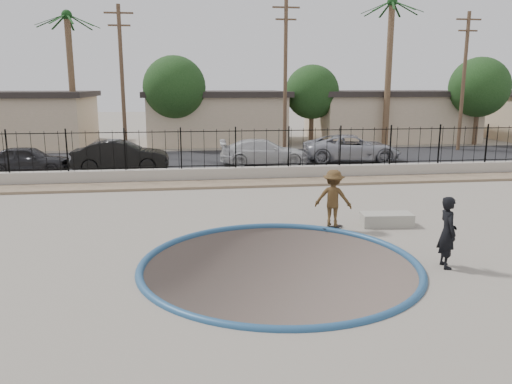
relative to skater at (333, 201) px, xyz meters
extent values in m
cube|color=slate|center=(-2.20, 10.10, -1.98)|extent=(120.00, 120.00, 2.20)
torus|color=navy|center=(-2.20, -2.90, -0.88)|extent=(7.04, 7.04, 0.20)
cube|color=#9A8165|center=(-2.20, 7.30, -0.82)|extent=(42.00, 1.60, 0.11)
cube|color=#A09A8D|center=(-2.20, 8.40, -0.58)|extent=(42.00, 0.45, 0.60)
cube|color=black|center=(-2.20, 8.40, -0.16)|extent=(40.00, 0.04, 0.03)
cube|color=black|center=(-2.20, 8.40, 1.42)|extent=(40.00, 0.04, 0.04)
cube|color=black|center=(-2.20, 15.10, -0.86)|extent=(90.00, 8.00, 0.04)
cube|color=tan|center=(-17.20, 24.60, 0.87)|extent=(11.00, 8.00, 3.50)
cube|color=#2B2623|center=(-17.20, 24.60, 2.82)|extent=(11.60, 8.60, 0.40)
cube|color=tan|center=(-2.20, 24.60, 0.87)|extent=(10.00, 8.00, 3.50)
cube|color=#2B2623|center=(-2.20, 24.60, 2.82)|extent=(10.60, 8.60, 0.40)
cube|color=tan|center=(11.80, 24.60, 0.87)|extent=(12.00, 8.00, 3.50)
cube|color=#2B2623|center=(11.80, 24.60, 2.82)|extent=(12.60, 8.60, 0.40)
cylinder|color=brown|center=(-12.20, 22.10, 3.62)|extent=(0.44, 0.44, 9.00)
sphere|color=#143B14|center=(-12.20, 22.10, 8.07)|extent=(0.70, 0.70, 0.70)
cylinder|color=brown|center=(9.80, 20.10, 4.12)|extent=(0.44, 0.44, 10.00)
sphere|color=#143B14|center=(9.80, 20.10, 9.07)|extent=(0.70, 0.70, 0.70)
cylinder|color=#473323|center=(-8.20, 17.10, 3.62)|extent=(0.24, 0.24, 9.00)
cube|color=#473323|center=(-8.20, 17.10, 7.62)|extent=(1.70, 0.10, 0.10)
cube|color=#473323|center=(-8.20, 17.10, 6.92)|extent=(1.30, 0.10, 0.10)
cylinder|color=#473323|center=(1.80, 17.10, 3.87)|extent=(0.24, 0.24, 9.50)
cube|color=#473323|center=(1.80, 17.10, 8.12)|extent=(1.70, 0.10, 0.10)
cube|color=#473323|center=(1.80, 17.10, 7.42)|extent=(1.30, 0.10, 0.10)
cylinder|color=#473323|center=(13.80, 17.10, 3.62)|extent=(0.24, 0.24, 9.00)
cube|color=#473323|center=(13.80, 17.10, 7.62)|extent=(1.70, 0.10, 0.10)
cube|color=#473323|center=(13.80, 17.10, 6.92)|extent=(1.30, 0.10, 0.10)
cylinder|color=#473323|center=(-5.20, 21.10, 0.62)|extent=(0.34, 0.34, 3.00)
sphere|color=#143311|center=(-5.20, 21.10, 3.32)|extent=(4.32, 4.32, 4.32)
cylinder|color=#473323|center=(4.80, 22.10, 0.50)|extent=(0.34, 0.34, 2.75)
sphere|color=#143311|center=(4.80, 22.10, 2.97)|extent=(3.96, 3.96, 3.96)
cylinder|color=#473323|center=(16.80, 20.10, 0.62)|extent=(0.34, 0.34, 3.00)
sphere|color=#143311|center=(16.80, 20.10, 3.32)|extent=(4.32, 4.32, 4.32)
imported|color=brown|center=(0.00, 0.00, 0.00)|extent=(1.30, 1.06, 1.76)
cube|color=black|center=(0.00, 0.00, -0.82)|extent=(0.74, 0.42, 0.02)
cylinder|color=silver|center=(-0.21, -0.15, -0.86)|extent=(0.05, 0.04, 0.05)
cylinder|color=silver|center=(-0.25, -0.02, -0.86)|extent=(0.05, 0.04, 0.05)
cylinder|color=silver|center=(0.25, 0.02, -0.86)|extent=(0.05, 0.04, 0.05)
cylinder|color=silver|center=(0.21, 0.15, -0.86)|extent=(0.05, 0.04, 0.05)
imported|color=black|center=(1.80, -3.61, 0.01)|extent=(0.50, 0.69, 1.77)
cube|color=gray|center=(1.80, 0.10, -0.68)|extent=(1.65, 0.82, 0.40)
imported|color=#232326|center=(-12.34, 11.50, -0.16)|extent=(4.07, 1.70, 1.37)
imported|color=black|center=(-7.79, 11.50, -0.06)|extent=(4.77, 1.67, 1.57)
imported|color=silver|center=(-0.24, 12.58, -0.14)|extent=(4.94, 2.19, 1.41)
imported|color=#9FA0A8|center=(4.97, 13.10, -0.07)|extent=(5.72, 3.00, 1.54)
camera|label=1|loc=(-4.38, -14.47, 3.51)|focal=35.00mm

